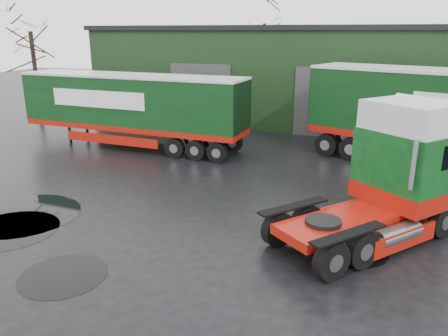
{
  "coord_description": "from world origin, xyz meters",
  "views": [
    {
      "loc": [
        4.53,
        -11.75,
        5.95
      ],
      "look_at": [
        0.08,
        1.03,
        1.7
      ],
      "focal_mm": 35.0,
      "sensor_mm": 36.0,
      "label": 1
    }
  ],
  "objects_px": {
    "trailer_left": "(132,111)",
    "tree_left": "(34,58)",
    "hero_tractor": "(367,176)",
    "warehouse": "(340,73)",
    "tree_back_a": "(264,44)"
  },
  "relations": [
    {
      "from": "trailer_left",
      "to": "tree_left",
      "type": "xyz_separation_m",
      "value": [
        -9.5,
        3.85,
        2.32
      ]
    },
    {
      "from": "hero_tractor",
      "to": "tree_left",
      "type": "xyz_separation_m",
      "value": [
        -21.5,
        11.35,
        2.22
      ]
    },
    {
      "from": "hero_tractor",
      "to": "warehouse",
      "type": "bearing_deg",
      "value": 136.57
    },
    {
      "from": "hero_tractor",
      "to": "trailer_left",
      "type": "height_order",
      "value": "hero_tractor"
    },
    {
      "from": "warehouse",
      "to": "tree_back_a",
      "type": "xyz_separation_m",
      "value": [
        -8.0,
        10.0,
        1.59
      ]
    },
    {
      "from": "warehouse",
      "to": "hero_tractor",
      "type": "bearing_deg",
      "value": -82.64
    },
    {
      "from": "warehouse",
      "to": "hero_tractor",
      "type": "distance_m",
      "value": 19.55
    },
    {
      "from": "tree_left",
      "to": "tree_back_a",
      "type": "distance_m",
      "value": 21.1
    },
    {
      "from": "hero_tractor",
      "to": "tree_back_a",
      "type": "height_order",
      "value": "tree_back_a"
    },
    {
      "from": "trailer_left",
      "to": "tree_left",
      "type": "height_order",
      "value": "tree_left"
    },
    {
      "from": "warehouse",
      "to": "tree_left",
      "type": "relative_size",
      "value": 3.81
    },
    {
      "from": "warehouse",
      "to": "trailer_left",
      "type": "bearing_deg",
      "value": -128.71
    },
    {
      "from": "trailer_left",
      "to": "tree_back_a",
      "type": "bearing_deg",
      "value": -0.95
    },
    {
      "from": "tree_left",
      "to": "tree_back_a",
      "type": "xyz_separation_m",
      "value": [
        11.0,
        18.0,
        0.5
      ]
    },
    {
      "from": "warehouse",
      "to": "trailer_left",
      "type": "height_order",
      "value": "warehouse"
    }
  ]
}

